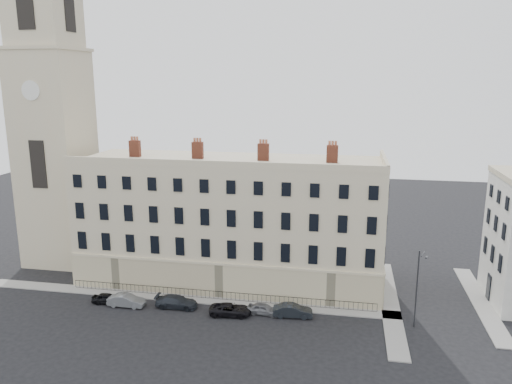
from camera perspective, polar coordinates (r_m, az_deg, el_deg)
ground at (r=51.92m, az=0.73°, el=-15.23°), size 160.00×160.00×0.00m
terrace at (r=61.10m, az=-2.87°, el=-3.23°), size 36.22×12.22×17.00m
church_tower at (r=70.34m, az=-22.15°, el=7.24°), size 8.00×8.13×44.00m
pavement_terrace at (r=58.50m, az=-8.32°, el=-11.91°), size 48.00×2.00×0.12m
pavement_east_return at (r=58.71m, az=15.02°, el=-12.14°), size 2.00×24.00×0.12m
pavement_adjacent at (r=62.20m, az=24.28°, el=-11.42°), size 2.00×20.00×0.12m
railings at (r=57.56m, az=-4.35°, el=-11.69°), size 35.00×0.04×0.96m
car_a at (r=58.99m, az=-16.63°, el=-11.57°), size 3.48×1.67×1.15m
car_b at (r=57.69m, az=-14.60°, el=-11.91°), size 4.09×1.43×1.35m
car_c at (r=56.31m, az=-9.06°, el=-12.28°), size 4.67×1.99×1.34m
car_d at (r=54.12m, az=-2.95°, el=-13.28°), size 4.61×2.48×1.23m
car_e at (r=54.23m, az=0.88°, el=-13.23°), size 3.62×1.79×1.19m
car_f at (r=53.81m, az=4.22°, el=-13.38°), size 4.24×1.78×1.36m
streetlamp at (r=52.53m, az=17.97°, el=-10.15°), size 0.72×1.68×8.08m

